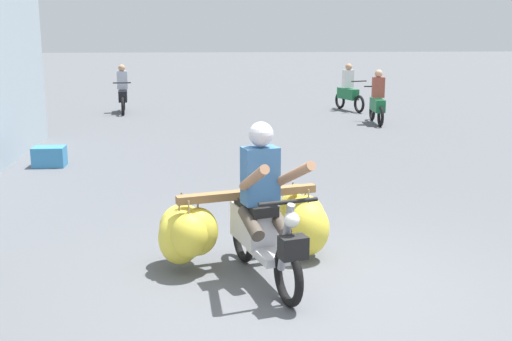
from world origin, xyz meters
The scene contains 6 objects.
ground_plane centered at (0.00, 0.00, 0.00)m, with size 120.00×120.00×0.00m, color #56595E.
motorbike_main_loaded centered at (-0.54, 0.75, 0.48)m, with size 1.92×1.95×1.58m.
motorbike_distant_ahead_left centered at (3.47, 10.72, 0.57)m, with size 0.50×1.62×1.40m.
motorbike_distant_ahead_right centered at (-3.36, 13.52, 0.57)m, with size 0.50×1.62×1.40m.
motorbike_distant_far_ahead centered at (3.33, 13.52, 0.57)m, with size 0.70×1.56×1.40m.
produce_crate centered at (-3.76, 6.02, 0.18)m, with size 0.56×0.40×0.36m, color teal.
Camera 1 is at (-0.92, -5.59, 2.46)m, focal length 45.26 mm.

